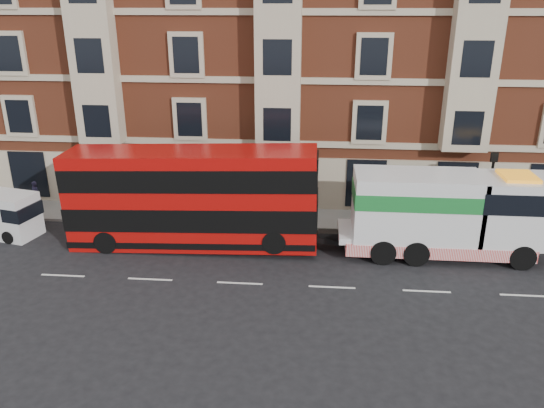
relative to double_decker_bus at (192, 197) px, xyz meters
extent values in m
plane|color=black|center=(2.80, -3.67, -2.60)|extent=(120.00, 120.00, 0.00)
cube|color=slate|center=(2.80, 3.83, -2.53)|extent=(90.00, 3.00, 0.15)
cube|color=brown|center=(3.30, 11.33, 6.40)|extent=(45.00, 12.00, 18.00)
cylinder|color=black|center=(-3.20, 2.53, -0.45)|extent=(0.14, 0.14, 4.00)
cube|color=black|center=(-3.20, 2.53, 1.65)|extent=(0.35, 0.15, 0.50)
cylinder|color=black|center=(14.80, 2.53, -0.45)|extent=(0.14, 0.14, 4.00)
cube|color=black|center=(14.80, 2.53, 1.65)|extent=(0.35, 0.15, 0.50)
cube|color=#A80B09|center=(0.00, 0.00, -0.07)|extent=(12.09, 2.70, 4.75)
cube|color=black|center=(0.00, 0.00, -0.77)|extent=(12.13, 2.76, 1.13)
cube|color=black|center=(0.00, 0.00, 1.18)|extent=(12.13, 2.76, 1.08)
cylinder|color=black|center=(-4.10, -1.22, -2.04)|extent=(1.12, 0.35, 1.12)
cylinder|color=black|center=(-4.10, 1.22, -2.04)|extent=(1.12, 0.35, 1.12)
cylinder|color=black|center=(4.10, -1.22, -1.72)|extent=(1.12, 0.35, 1.12)
cylinder|color=black|center=(4.10, 1.22, -1.72)|extent=(1.12, 0.35, 1.12)
cube|color=silver|center=(12.00, 0.00, -1.58)|extent=(9.71, 2.48, 0.32)
cube|color=silver|center=(15.13, 0.00, -0.17)|extent=(3.45, 2.70, 3.13)
cube|color=silver|center=(10.70, 0.00, -0.12)|extent=(5.83, 2.70, 3.13)
cube|color=#19712D|center=(10.70, 0.00, 0.42)|extent=(5.88, 2.74, 0.76)
cube|color=red|center=(11.78, 0.00, -1.95)|extent=(8.63, 2.76, 0.59)
cylinder|color=black|center=(15.45, -1.22, -2.01)|extent=(1.19, 0.38, 1.19)
cylinder|color=black|center=(15.45, 1.22, -2.01)|extent=(1.19, 0.38, 1.19)
cylinder|color=black|center=(10.70, -1.22, -2.01)|extent=(1.19, 0.43, 1.19)
cylinder|color=black|center=(10.70, 1.22, -2.01)|extent=(1.19, 0.43, 1.19)
cylinder|color=black|center=(9.19, -1.22, -2.01)|extent=(1.19, 0.43, 1.19)
cylinder|color=black|center=(9.19, 1.22, -2.01)|extent=(1.19, 0.43, 1.19)
cylinder|color=black|center=(-9.44, -0.64, -2.26)|extent=(0.71, 0.37, 0.67)
cylinder|color=black|center=(-9.06, 1.01, -2.26)|extent=(0.71, 0.37, 0.67)
imported|color=black|center=(-10.31, 3.92, -1.65)|extent=(0.68, 0.57, 1.61)
camera|label=1|loc=(5.97, -23.80, 8.86)|focal=35.00mm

